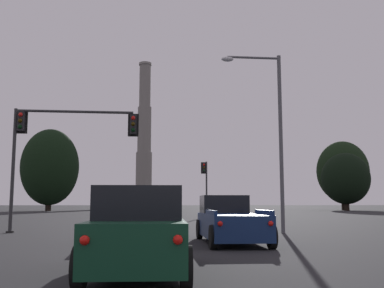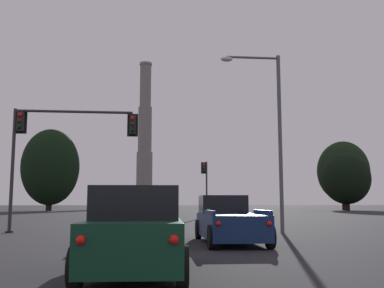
{
  "view_description": "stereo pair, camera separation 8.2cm",
  "coord_description": "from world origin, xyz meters",
  "px_view_note": "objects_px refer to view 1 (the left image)",
  "views": [
    {
      "loc": [
        0.05,
        -0.47,
        1.51
      ],
      "look_at": [
        4.42,
        42.92,
        7.24
      ],
      "focal_mm": 42.0,
      "sensor_mm": 36.0,
      "label": 1
    },
    {
      "loc": [
        0.13,
        -0.48,
        1.51
      ],
      "look_at": [
        4.42,
        42.92,
        7.24
      ],
      "focal_mm": 42.0,
      "sensor_mm": 36.0,
      "label": 2
    }
  ],
  "objects_px": {
    "smokestack": "(144,150)",
    "traffic_light_overhead_left": "(56,137)",
    "traffic_light_far_right": "(205,181)",
    "street_lamp": "(272,123)",
    "sedan_center_lane_front": "(136,225)",
    "pickup_truck_right_lane_front": "(230,221)",
    "suv_center_lane_second": "(140,231)"
  },
  "relations": [
    {
      "from": "smokestack",
      "to": "traffic_light_overhead_left",
      "type": "bearing_deg",
      "value": -92.02
    },
    {
      "from": "traffic_light_far_right",
      "to": "street_lamp",
      "type": "relative_size",
      "value": 0.64
    },
    {
      "from": "sedan_center_lane_front",
      "to": "traffic_light_far_right",
      "type": "relative_size",
      "value": 0.8
    },
    {
      "from": "sedan_center_lane_front",
      "to": "smokestack",
      "type": "distance_m",
      "value": 117.08
    },
    {
      "from": "traffic_light_overhead_left",
      "to": "smokestack",
      "type": "distance_m",
      "value": 110.12
    },
    {
      "from": "pickup_truck_right_lane_front",
      "to": "smokestack",
      "type": "height_order",
      "value": "smokestack"
    },
    {
      "from": "suv_center_lane_second",
      "to": "traffic_light_far_right",
      "type": "xyz_separation_m",
      "value": [
        6.46,
        38.11,
        3.01
      ]
    },
    {
      "from": "suv_center_lane_second",
      "to": "traffic_light_overhead_left",
      "type": "distance_m",
      "value": 15.04
    },
    {
      "from": "pickup_truck_right_lane_front",
      "to": "smokestack",
      "type": "relative_size",
      "value": 0.13
    },
    {
      "from": "traffic_light_far_right",
      "to": "street_lamp",
      "type": "xyz_separation_m",
      "value": [
        0.12,
        -25.84,
        1.72
      ]
    },
    {
      "from": "traffic_light_overhead_left",
      "to": "smokestack",
      "type": "xyz_separation_m",
      "value": [
        3.86,
        109.37,
        12.29
      ]
    },
    {
      "from": "traffic_light_overhead_left",
      "to": "street_lamp",
      "type": "relative_size",
      "value": 0.71
    },
    {
      "from": "traffic_light_overhead_left",
      "to": "smokestack",
      "type": "height_order",
      "value": "smokestack"
    },
    {
      "from": "sedan_center_lane_front",
      "to": "traffic_light_overhead_left",
      "type": "distance_m",
      "value": 8.95
    },
    {
      "from": "traffic_light_far_right",
      "to": "smokestack",
      "type": "height_order",
      "value": "smokestack"
    },
    {
      "from": "pickup_truck_right_lane_front",
      "to": "sedan_center_lane_front",
      "type": "bearing_deg",
      "value": 179.63
    },
    {
      "from": "sedan_center_lane_front",
      "to": "suv_center_lane_second",
      "type": "bearing_deg",
      "value": -90.71
    },
    {
      "from": "suv_center_lane_second",
      "to": "traffic_light_overhead_left",
      "type": "relative_size",
      "value": 0.75
    },
    {
      "from": "traffic_light_far_right",
      "to": "suv_center_lane_second",
      "type": "bearing_deg",
      "value": -99.62
    },
    {
      "from": "traffic_light_overhead_left",
      "to": "street_lamp",
      "type": "bearing_deg",
      "value": -7.41
    },
    {
      "from": "traffic_light_far_right",
      "to": "traffic_light_overhead_left",
      "type": "relative_size",
      "value": 0.9
    },
    {
      "from": "pickup_truck_right_lane_front",
      "to": "suv_center_lane_second",
      "type": "height_order",
      "value": "suv_center_lane_second"
    },
    {
      "from": "sedan_center_lane_front",
      "to": "traffic_light_far_right",
      "type": "xyz_separation_m",
      "value": [
        6.71,
        30.91,
        3.24
      ]
    },
    {
      "from": "suv_center_lane_second",
      "to": "traffic_light_far_right",
      "type": "height_order",
      "value": "traffic_light_far_right"
    },
    {
      "from": "pickup_truck_right_lane_front",
      "to": "street_lamp",
      "type": "bearing_deg",
      "value": 58.64
    },
    {
      "from": "pickup_truck_right_lane_front",
      "to": "sedan_center_lane_front",
      "type": "xyz_separation_m",
      "value": [
        -3.6,
        0.07,
        -0.14
      ]
    },
    {
      "from": "sedan_center_lane_front",
      "to": "smokestack",
      "type": "height_order",
      "value": "smokestack"
    },
    {
      "from": "traffic_light_far_right",
      "to": "traffic_light_overhead_left",
      "type": "distance_m",
      "value": 26.8
    },
    {
      "from": "traffic_light_far_right",
      "to": "traffic_light_overhead_left",
      "type": "bearing_deg",
      "value": -114.44
    },
    {
      "from": "traffic_light_overhead_left",
      "to": "suv_center_lane_second",
      "type": "bearing_deg",
      "value": -71.42
    },
    {
      "from": "sedan_center_lane_front",
      "to": "traffic_light_overhead_left",
      "type": "relative_size",
      "value": 0.72
    },
    {
      "from": "pickup_truck_right_lane_front",
      "to": "traffic_light_overhead_left",
      "type": "xyz_separation_m",
      "value": [
        -7.96,
        6.61,
        4.15
      ]
    }
  ]
}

